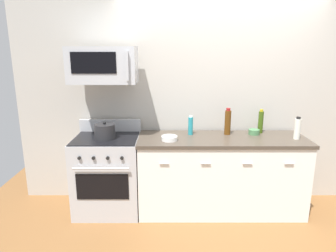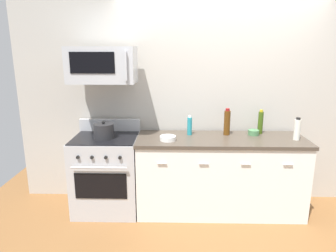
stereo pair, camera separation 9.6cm
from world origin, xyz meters
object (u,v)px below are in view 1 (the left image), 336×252
object	(u,v)px
range_oven	(107,174)
microwave	(102,65)
bottle_dish_soap	(189,126)
bottle_wine_amber	(226,122)
bowl_green_glaze	(252,132)
bottle_olive_oil	(259,122)
bowl_white_ceramic	(168,138)
bottle_vinegar_white	(296,128)
stockpot	(103,131)

from	to	relation	value
range_oven	microwave	world-z (taller)	microwave
bottle_dish_soap	bottle_wine_amber	size ratio (longest dim) A/B	0.73
bottle_dish_soap	bottle_wine_amber	world-z (taller)	bottle_wine_amber
microwave	bowl_green_glaze	bearing A→B (deg)	2.96
microwave	bottle_olive_oil	distance (m)	1.99
microwave	bottle_olive_oil	xyz separation A→B (m)	(1.86, 0.16, -0.69)
bowl_white_ceramic	bottle_vinegar_white	bearing A→B (deg)	2.37
bowl_white_ceramic	stockpot	world-z (taller)	stockpot
range_oven	bottle_dish_soap	world-z (taller)	bottle_dish_soap
bowl_green_glaze	stockpot	xyz separation A→B (m)	(-1.76, -0.19, 0.06)
bottle_wine_amber	microwave	bearing A→B (deg)	-176.33
bottle_olive_oil	bowl_green_glaze	bearing A→B (deg)	-143.28
bottle_olive_oil	bottle_vinegar_white	xyz separation A→B (m)	(0.34, -0.26, -0.02)
stockpot	microwave	bearing A→B (deg)	89.87
bottle_dish_soap	bowl_white_ceramic	world-z (taller)	bottle_dish_soap
bottle_olive_oil	bowl_green_glaze	xyz separation A→B (m)	(-0.09, -0.07, -0.11)
bottle_vinegar_white	bottle_olive_oil	bearing A→B (deg)	142.95
microwave	bottle_dish_soap	distance (m)	1.23
microwave	bowl_white_ceramic	size ratio (longest dim) A/B	4.15
bottle_wine_amber	bowl_white_ceramic	distance (m)	0.75
microwave	bottle_wine_amber	distance (m)	1.59
bottle_vinegar_white	stockpot	bearing A→B (deg)	-179.99
bottle_wine_amber	bowl_green_glaze	xyz separation A→B (m)	(0.32, -0.00, -0.12)
microwave	bowl_green_glaze	world-z (taller)	microwave
microwave	bottle_dish_soap	world-z (taller)	microwave
bottle_dish_soap	bowl_white_ceramic	distance (m)	0.36
bottle_dish_soap	bowl_green_glaze	world-z (taller)	bottle_dish_soap
range_oven	bottle_dish_soap	xyz separation A→B (m)	(0.99, 0.13, 0.56)
bottle_wine_amber	bowl_green_glaze	bearing A→B (deg)	-0.21
stockpot	bottle_vinegar_white	bearing A→B (deg)	0.01
bottle_wine_amber	stockpot	distance (m)	1.45
microwave	bowl_green_glaze	xyz separation A→B (m)	(1.76, 0.09, -0.80)
range_oven	stockpot	xyz separation A→B (m)	(0.00, -0.05, 0.54)
microwave	bottle_vinegar_white	xyz separation A→B (m)	(2.20, -0.10, -0.71)
bowl_white_ceramic	microwave	bearing A→B (deg)	167.91
bottle_wine_amber	stockpot	size ratio (longest dim) A/B	1.38
range_oven	stockpot	world-z (taller)	stockpot
range_oven	bottle_dish_soap	size ratio (longest dim) A/B	4.56
range_oven	bottle_olive_oil	world-z (taller)	bottle_olive_oil
bottle_olive_oil	bowl_green_glaze	world-z (taller)	bottle_olive_oil
microwave	bottle_wine_amber	world-z (taller)	microwave
bowl_green_glaze	bottle_dish_soap	bearing A→B (deg)	-179.22
microwave	bowl_white_ceramic	distance (m)	1.10
bottle_wine_amber	stockpot	bearing A→B (deg)	-172.47
bottle_vinegar_white	range_oven	bearing A→B (deg)	178.62
bottle_dish_soap	bottle_olive_oil	bearing A→B (deg)	5.35
bowl_white_ceramic	bottle_olive_oil	bearing A→B (deg)	15.96
bottle_wine_amber	bowl_white_ceramic	size ratio (longest dim) A/B	1.79
bowl_green_glaze	bowl_white_ceramic	world-z (taller)	bowl_green_glaze
bottle_olive_oil	bottle_vinegar_white	world-z (taller)	bottle_olive_oil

